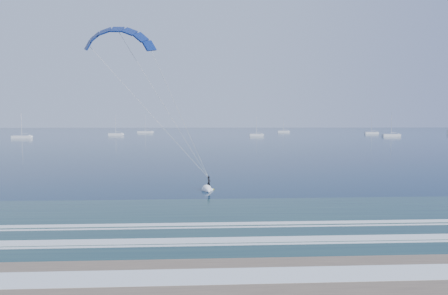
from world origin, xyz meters
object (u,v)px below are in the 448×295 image
sailboat_3 (256,135)px  sailboat_4 (283,132)px  sailboat_2 (145,132)px  sailboat_6 (391,135)px  sailboat_1 (116,134)px  sailboat_0 (22,137)px  kitesurfer_rig (167,110)px  sailboat_5 (371,133)px

sailboat_3 → sailboat_4: size_ratio=0.91×
sailboat_2 → sailboat_6: size_ratio=1.09×
sailboat_1 → sailboat_6: sailboat_6 is taller
sailboat_0 → kitesurfer_rig: bearing=-61.5°
sailboat_0 → sailboat_6: 173.85m
sailboat_3 → sailboat_2: bearing=137.5°
sailboat_0 → sailboat_1: sailboat_0 is taller
sailboat_5 → sailboat_6: size_ratio=0.93×
sailboat_2 → sailboat_4: bearing=4.1°
kitesurfer_rig → sailboat_5: bearing=61.6°
sailboat_0 → sailboat_1: 47.39m
sailboat_2 → kitesurfer_rig: bearing=-81.3°
sailboat_0 → sailboat_1: (33.84, 33.18, -0.01)m
kitesurfer_rig → sailboat_5: (103.43, 191.40, -7.95)m
kitesurfer_rig → sailboat_2: bearing=98.7°
sailboat_1 → sailboat_5: sailboat_5 is taller
kitesurfer_rig → sailboat_3: kitesurfer_rig is taller
sailboat_2 → sailboat_3: size_ratio=1.32×
sailboat_5 → sailboat_6: sailboat_6 is taller
sailboat_0 → sailboat_3: sailboat_0 is taller
kitesurfer_rig → sailboat_3: size_ratio=1.75×
sailboat_4 → sailboat_5: size_ratio=0.97×
sailboat_0 → sailboat_2: (42.91, 77.76, 0.01)m
kitesurfer_rig → sailboat_4: (57.54, 224.75, -7.95)m
sailboat_4 → sailboat_5: sailboat_5 is taller
sailboat_3 → sailboat_5: (72.93, 31.75, 0.01)m
sailboat_2 → sailboat_0: bearing=-118.9°
sailboat_3 → sailboat_5: 79.54m
sailboat_5 → sailboat_0: bearing=-164.2°
sailboat_4 → sailboat_6: (39.54, -71.42, 0.01)m
sailboat_1 → sailboat_3: sailboat_1 is taller
sailboat_2 → sailboat_5: size_ratio=1.17×
sailboat_1 → sailboat_2: 45.49m
kitesurfer_rig → sailboat_2: 220.85m
sailboat_3 → sailboat_6: size_ratio=0.82×
sailboat_1 → sailboat_3: (72.94, -13.93, -0.00)m
sailboat_0 → sailboat_6: sailboat_6 is taller
sailboat_3 → sailboat_4: (27.04, 65.10, 0.00)m
sailboat_0 → sailboat_4: 158.18m
sailboat_3 → sailboat_6: (66.58, -6.33, 0.01)m
kitesurfer_rig → sailboat_6: bearing=57.7°
kitesurfer_rig → sailboat_1: 178.88m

